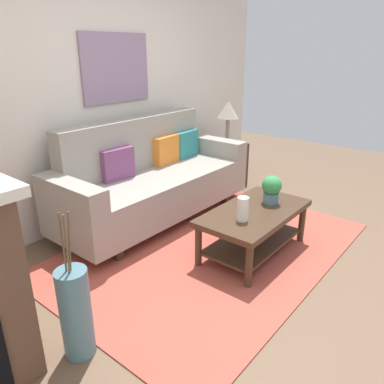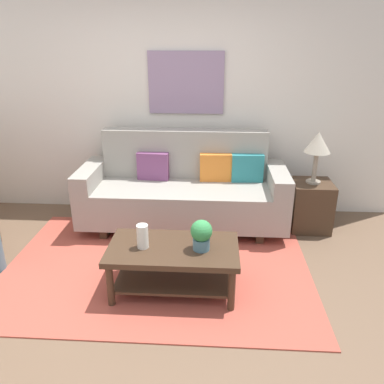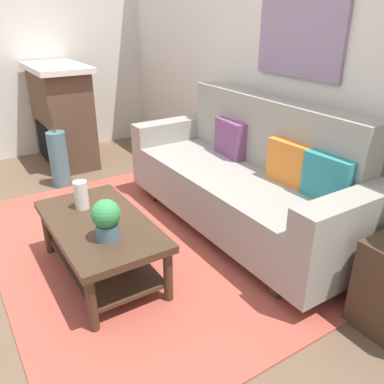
{
  "view_description": "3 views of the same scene",
  "coord_description": "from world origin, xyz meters",
  "px_view_note": "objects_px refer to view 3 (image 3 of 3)",
  "views": [
    {
      "loc": [
        -2.51,
        -1.33,
        1.77
      ],
      "look_at": [
        -0.05,
        0.68,
        0.55
      ],
      "focal_mm": 34.93,
      "sensor_mm": 36.0,
      "label": 1
    },
    {
      "loc": [
        0.53,
        -2.64,
        2.06
      ],
      "look_at": [
        0.31,
        0.89,
        0.63
      ],
      "focal_mm": 35.85,
      "sensor_mm": 36.0,
      "label": 2
    },
    {
      "loc": [
        2.51,
        -0.57,
        1.73
      ],
      "look_at": [
        0.36,
        0.79,
        0.56
      ],
      "focal_mm": 37.29,
      "sensor_mm": 36.0,
      "label": 3
    }
  ],
  "objects_px": {
    "throw_pillow_teal": "(328,178)",
    "framed_painting": "(300,30)",
    "throw_pillow_plum": "(231,138)",
    "potted_plant_tabletop": "(106,218)",
    "floor_vase": "(59,160)",
    "couch": "(244,181)",
    "coffee_table": "(101,236)",
    "fireplace": "(62,115)",
    "tabletop_vase": "(81,195)",
    "throw_pillow_orange": "(290,162)"
  },
  "relations": [
    {
      "from": "throw_pillow_teal",
      "to": "framed_painting",
      "type": "xyz_separation_m",
      "value": [
        -0.72,
        0.34,
        0.9
      ]
    },
    {
      "from": "throw_pillow_plum",
      "to": "throw_pillow_teal",
      "type": "relative_size",
      "value": 1.0
    },
    {
      "from": "potted_plant_tabletop",
      "to": "floor_vase",
      "type": "xyz_separation_m",
      "value": [
        -1.97,
        0.23,
        -0.28
      ]
    },
    {
      "from": "throw_pillow_teal",
      "to": "floor_vase",
      "type": "xyz_separation_m",
      "value": [
        -2.44,
        -1.19,
        -0.39
      ]
    },
    {
      "from": "couch",
      "to": "floor_vase",
      "type": "relative_size",
      "value": 3.9
    },
    {
      "from": "floor_vase",
      "to": "coffee_table",
      "type": "bearing_deg",
      "value": -6.62
    },
    {
      "from": "potted_plant_tabletop",
      "to": "fireplace",
      "type": "height_order",
      "value": "fireplace"
    },
    {
      "from": "coffee_table",
      "to": "floor_vase",
      "type": "xyz_separation_m",
      "value": [
        -1.73,
        0.2,
        -0.02
      ]
    },
    {
      "from": "floor_vase",
      "to": "throw_pillow_plum",
      "type": "bearing_deg",
      "value": 41.26
    },
    {
      "from": "potted_plant_tabletop",
      "to": "fireplace",
      "type": "xyz_separation_m",
      "value": [
        -2.64,
        0.49,
        0.02
      ]
    },
    {
      "from": "tabletop_vase",
      "to": "fireplace",
      "type": "distance_m",
      "value": 2.21
    },
    {
      "from": "coffee_table",
      "to": "floor_vase",
      "type": "relative_size",
      "value": 1.87
    },
    {
      "from": "fireplace",
      "to": "potted_plant_tabletop",
      "type": "bearing_deg",
      "value": -10.61
    },
    {
      "from": "floor_vase",
      "to": "framed_painting",
      "type": "relative_size",
      "value": 0.68
    },
    {
      "from": "tabletop_vase",
      "to": "floor_vase",
      "type": "relative_size",
      "value": 0.35
    },
    {
      "from": "throw_pillow_teal",
      "to": "coffee_table",
      "type": "xyz_separation_m",
      "value": [
        -0.71,
        -1.39,
        -0.37
      ]
    },
    {
      "from": "potted_plant_tabletop",
      "to": "framed_painting",
      "type": "relative_size",
      "value": 0.3
    },
    {
      "from": "fireplace",
      "to": "throw_pillow_teal",
      "type": "bearing_deg",
      "value": 16.55
    },
    {
      "from": "throw_pillow_orange",
      "to": "potted_plant_tabletop",
      "type": "bearing_deg",
      "value": -94.3
    },
    {
      "from": "tabletop_vase",
      "to": "fireplace",
      "type": "bearing_deg",
      "value": 167.1
    },
    {
      "from": "throw_pillow_orange",
      "to": "floor_vase",
      "type": "xyz_separation_m",
      "value": [
        -2.08,
        -1.19,
        -0.39
      ]
    },
    {
      "from": "coffee_table",
      "to": "couch",
      "type": "bearing_deg",
      "value": 90.75
    },
    {
      "from": "framed_painting",
      "to": "fireplace",
      "type": "bearing_deg",
      "value": -152.07
    },
    {
      "from": "fireplace",
      "to": "framed_painting",
      "type": "bearing_deg",
      "value": 27.93
    },
    {
      "from": "throw_pillow_teal",
      "to": "couch",
      "type": "bearing_deg",
      "value": -170.16
    },
    {
      "from": "throw_pillow_plum",
      "to": "floor_vase",
      "type": "xyz_separation_m",
      "value": [
        -1.36,
        -1.19,
        -0.39
      ]
    },
    {
      "from": "throw_pillow_teal",
      "to": "fireplace",
      "type": "relative_size",
      "value": 0.31
    },
    {
      "from": "framed_painting",
      "to": "coffee_table",
      "type": "bearing_deg",
      "value": -89.45
    },
    {
      "from": "throw_pillow_orange",
      "to": "throw_pillow_teal",
      "type": "xyz_separation_m",
      "value": [
        0.36,
        0.0,
        0.0
      ]
    },
    {
      "from": "throw_pillow_plum",
      "to": "throw_pillow_orange",
      "type": "bearing_deg",
      "value": 0.0
    },
    {
      "from": "couch",
      "to": "tabletop_vase",
      "type": "height_order",
      "value": "couch"
    },
    {
      "from": "throw_pillow_plum",
      "to": "fireplace",
      "type": "xyz_separation_m",
      "value": [
        -2.02,
        -0.92,
        -0.09
      ]
    },
    {
      "from": "throw_pillow_teal",
      "to": "fireplace",
      "type": "xyz_separation_m",
      "value": [
        -3.11,
        -0.92,
        -0.09
      ]
    },
    {
      "from": "fireplace",
      "to": "framed_painting",
      "type": "distance_m",
      "value": 2.88
    },
    {
      "from": "throw_pillow_plum",
      "to": "couch",
      "type": "bearing_deg",
      "value": -19.13
    },
    {
      "from": "couch",
      "to": "potted_plant_tabletop",
      "type": "height_order",
      "value": "couch"
    },
    {
      "from": "couch",
      "to": "potted_plant_tabletop",
      "type": "relative_size",
      "value": 8.78
    },
    {
      "from": "coffee_table",
      "to": "tabletop_vase",
      "type": "height_order",
      "value": "tabletop_vase"
    },
    {
      "from": "coffee_table",
      "to": "floor_vase",
      "type": "distance_m",
      "value": 1.75
    },
    {
      "from": "throw_pillow_orange",
      "to": "tabletop_vase",
      "type": "bearing_deg",
      "value": -112.76
    },
    {
      "from": "throw_pillow_plum",
      "to": "floor_vase",
      "type": "relative_size",
      "value": 0.61
    },
    {
      "from": "throw_pillow_orange",
      "to": "potted_plant_tabletop",
      "type": "relative_size",
      "value": 1.37
    },
    {
      "from": "potted_plant_tabletop",
      "to": "floor_vase",
      "type": "height_order",
      "value": "potted_plant_tabletop"
    },
    {
      "from": "throw_pillow_plum",
      "to": "tabletop_vase",
      "type": "relative_size",
      "value": 1.75
    },
    {
      "from": "couch",
      "to": "fireplace",
      "type": "xyz_separation_m",
      "value": [
        -2.39,
        -0.8,
        0.16
      ]
    },
    {
      "from": "throw_pillow_teal",
      "to": "tabletop_vase",
      "type": "bearing_deg",
      "value": -124.0
    },
    {
      "from": "throw_pillow_teal",
      "to": "floor_vase",
      "type": "height_order",
      "value": "throw_pillow_teal"
    },
    {
      "from": "couch",
      "to": "coffee_table",
      "type": "bearing_deg",
      "value": -89.25
    },
    {
      "from": "throw_pillow_plum",
      "to": "throw_pillow_teal",
      "type": "distance_m",
      "value": 1.08
    },
    {
      "from": "couch",
      "to": "throw_pillow_plum",
      "type": "distance_m",
      "value": 0.46
    }
  ]
}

